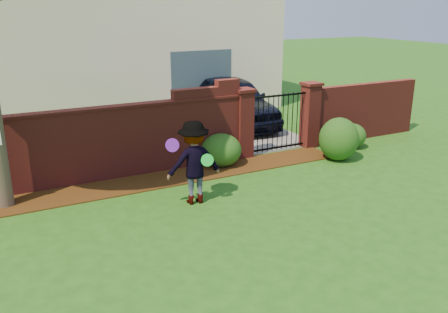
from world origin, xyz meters
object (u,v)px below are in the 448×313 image
man (194,163)px  frisbee_purple (172,145)px  car (236,102)px  frisbee_green (207,160)px

man → frisbee_purple: man is taller
car → frisbee_purple: (-4.40, -5.36, 0.51)m
man → frisbee_green: 0.31m
car → man: (-3.95, -5.38, 0.06)m
frisbee_purple → frisbee_green: 0.77m
man → frisbee_green: man is taller
frisbee_purple → frisbee_green: size_ratio=1.06×
man → car: bearing=-119.6°
man → frisbee_purple: bearing=3.9°
car → frisbee_purple: 6.95m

